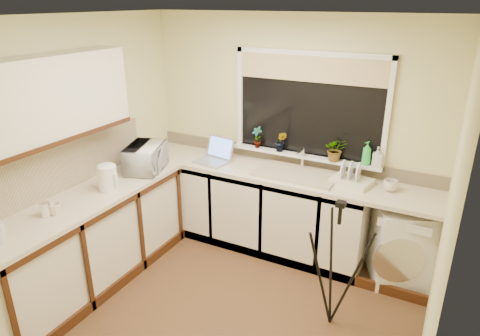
% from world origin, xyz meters
% --- Properties ---
extents(floor, '(3.20, 3.20, 0.00)m').
position_xyz_m(floor, '(0.00, 0.00, 0.00)').
color(floor, brown).
rests_on(floor, ground).
extents(ceiling, '(3.20, 3.20, 0.00)m').
position_xyz_m(ceiling, '(0.00, 0.00, 2.45)').
color(ceiling, white).
rests_on(ceiling, ground).
extents(wall_back, '(3.20, 0.00, 3.20)m').
position_xyz_m(wall_back, '(0.00, 1.50, 1.23)').
color(wall_back, beige).
rests_on(wall_back, ground).
extents(wall_front, '(3.20, 0.00, 3.20)m').
position_xyz_m(wall_front, '(0.00, -1.50, 1.23)').
color(wall_front, beige).
rests_on(wall_front, ground).
extents(wall_left, '(0.00, 3.00, 3.00)m').
position_xyz_m(wall_left, '(-1.60, 0.00, 1.23)').
color(wall_left, beige).
rests_on(wall_left, ground).
extents(wall_right, '(0.00, 3.00, 3.00)m').
position_xyz_m(wall_right, '(1.60, 0.00, 1.23)').
color(wall_right, beige).
rests_on(wall_right, ground).
extents(base_cabinet_back, '(2.55, 0.60, 0.86)m').
position_xyz_m(base_cabinet_back, '(-0.33, 1.20, 0.43)').
color(base_cabinet_back, silver).
rests_on(base_cabinet_back, floor).
extents(base_cabinet_left, '(0.54, 2.40, 0.86)m').
position_xyz_m(base_cabinet_left, '(-1.30, -0.30, 0.43)').
color(base_cabinet_left, silver).
rests_on(base_cabinet_left, floor).
extents(worktop_back, '(3.20, 0.60, 0.04)m').
position_xyz_m(worktop_back, '(0.00, 1.20, 0.88)').
color(worktop_back, beige).
rests_on(worktop_back, base_cabinet_back).
extents(worktop_left, '(0.60, 2.40, 0.04)m').
position_xyz_m(worktop_left, '(-1.30, -0.30, 0.88)').
color(worktop_left, beige).
rests_on(worktop_left, base_cabinet_left).
extents(upper_cabinet, '(0.28, 1.90, 0.70)m').
position_xyz_m(upper_cabinet, '(-1.44, -0.45, 1.80)').
color(upper_cabinet, silver).
rests_on(upper_cabinet, wall_left).
extents(splashback_left, '(0.02, 2.40, 0.45)m').
position_xyz_m(splashback_left, '(-1.59, -0.30, 1.12)').
color(splashback_left, beige).
rests_on(splashback_left, wall_left).
extents(splashback_back, '(3.20, 0.02, 0.14)m').
position_xyz_m(splashback_back, '(0.00, 1.49, 0.97)').
color(splashback_back, beige).
rests_on(splashback_back, wall_back).
extents(window_glass, '(1.50, 0.02, 1.00)m').
position_xyz_m(window_glass, '(0.20, 1.49, 1.55)').
color(window_glass, black).
rests_on(window_glass, wall_back).
extents(window_blind, '(1.50, 0.02, 0.25)m').
position_xyz_m(window_blind, '(0.20, 1.46, 1.92)').
color(window_blind, tan).
rests_on(window_blind, wall_back).
extents(windowsill, '(1.60, 0.14, 0.03)m').
position_xyz_m(windowsill, '(0.20, 1.43, 1.04)').
color(windowsill, white).
rests_on(windowsill, wall_back).
extents(sink, '(0.82, 0.46, 0.03)m').
position_xyz_m(sink, '(0.20, 1.20, 0.91)').
color(sink, tan).
rests_on(sink, worktop_back).
extents(faucet, '(0.03, 0.03, 0.24)m').
position_xyz_m(faucet, '(0.20, 1.38, 1.02)').
color(faucet, silver).
rests_on(faucet, worktop_back).
extents(washing_machine, '(0.71, 0.70, 0.78)m').
position_xyz_m(washing_machine, '(1.30, 1.24, 0.39)').
color(washing_machine, white).
rests_on(washing_machine, floor).
extents(laptop, '(0.40, 0.38, 0.25)m').
position_xyz_m(laptop, '(-0.73, 1.18, 0.97)').
color(laptop, '#A1A0A8').
rests_on(laptop, worktop_back).
extents(kettle, '(0.18, 0.18, 0.23)m').
position_xyz_m(kettle, '(-1.23, 0.06, 1.02)').
color(kettle, white).
rests_on(kettle, worktop_left).
extents(dish_rack, '(0.41, 0.34, 0.05)m').
position_xyz_m(dish_rack, '(0.75, 1.24, 0.93)').
color(dish_rack, beige).
rests_on(dish_rack, worktop_back).
extents(tripod, '(0.59, 0.59, 1.14)m').
position_xyz_m(tripod, '(0.88, 0.32, 0.57)').
color(tripod, black).
rests_on(tripod, floor).
extents(steel_jar, '(0.09, 0.09, 0.12)m').
position_xyz_m(steel_jar, '(-1.31, -0.57, 0.96)').
color(steel_jar, white).
rests_on(steel_jar, worktop_left).
extents(microwave, '(0.48, 0.58, 0.27)m').
position_xyz_m(microwave, '(-1.23, 0.61, 1.04)').
color(microwave, white).
rests_on(microwave, worktop_left).
extents(plant_a, '(0.14, 0.12, 0.23)m').
position_xyz_m(plant_a, '(-0.33, 1.40, 1.17)').
color(plant_a, '#999999').
rests_on(plant_a, windowsill).
extents(plant_b, '(0.14, 0.12, 0.22)m').
position_xyz_m(plant_b, '(-0.06, 1.40, 1.16)').
color(plant_b, '#999999').
rests_on(plant_b, windowsill).
extents(plant_d, '(0.27, 0.25, 0.24)m').
position_xyz_m(plant_d, '(0.53, 1.39, 1.17)').
color(plant_d, '#999999').
rests_on(plant_d, windowsill).
extents(soap_bottle_green, '(0.12, 0.12, 0.23)m').
position_xyz_m(soap_bottle_green, '(0.83, 1.42, 1.17)').
color(soap_bottle_green, green).
rests_on(soap_bottle_green, windowsill).
extents(soap_bottle_clear, '(0.10, 0.10, 0.20)m').
position_xyz_m(soap_bottle_clear, '(0.94, 1.42, 1.15)').
color(soap_bottle_clear, '#999999').
rests_on(soap_bottle_clear, windowsill).
extents(cup_back, '(0.15, 0.15, 0.11)m').
position_xyz_m(cup_back, '(1.11, 1.24, 0.95)').
color(cup_back, beige).
rests_on(cup_back, worktop_back).
extents(cup_left, '(0.14, 0.14, 0.10)m').
position_xyz_m(cup_left, '(-1.27, -0.52, 0.95)').
color(cup_left, '#F1DFC7').
rests_on(cup_left, worktop_left).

